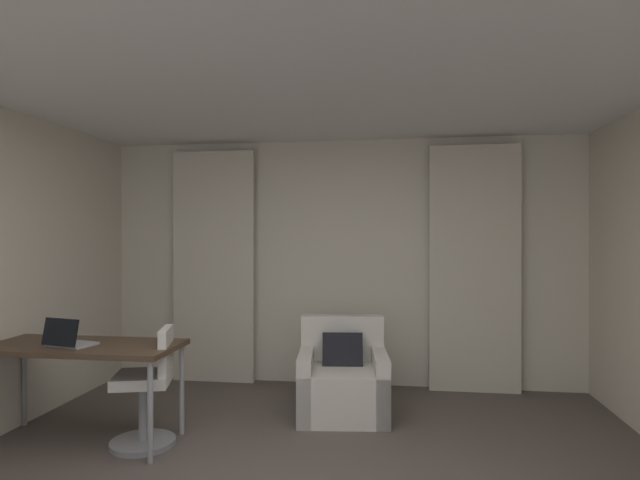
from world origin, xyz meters
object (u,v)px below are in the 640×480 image
Objects in this scene: armchair at (343,382)px; laptop at (68,340)px; desk at (81,352)px; desk_chair at (148,393)px.

laptop is (-1.95, -1.02, 0.51)m from armchair.
desk is (-1.91, -0.92, 0.41)m from armchair.
armchair is at bearing 25.73° from desk.
armchair is 0.96× the size of desk_chair.
desk is at bearing 65.46° from laptop.
armchair is 1.65m from desk_chair.
armchair reaches higher than desk.
desk is at bearing -177.18° from desk_chair.
armchair is at bearing 27.49° from laptop.
armchair is 2.31× the size of laptop.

